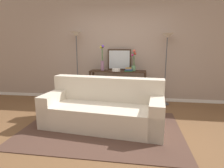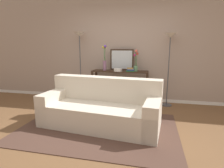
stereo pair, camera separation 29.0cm
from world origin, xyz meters
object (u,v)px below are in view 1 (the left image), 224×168
Objects in this scene: book_row_under_console at (101,100)px; couch at (104,109)px; console_table at (118,81)px; vase_tall_flowers at (102,61)px; book_stack at (129,70)px; vase_short_flowers at (134,62)px; floor_lamp_right at (167,49)px; floor_lamp_left at (77,47)px; fruit_bowl at (116,70)px; wall_mirror at (119,60)px.

couch is at bearing -76.11° from book_row_under_console.
console_table is 0.65m from vase_tall_flowers.
book_stack reaches higher than couch.
console_table is 0.63m from vase_short_flowers.
floor_lamp_right is 6.43× the size of book_row_under_console.
floor_lamp_left is 0.77m from vase_tall_flowers.
floor_lamp_right is (1.20, 0.04, 0.80)m from console_table.
couch is 8.15× the size of book_row_under_console.
floor_lamp_left is (-1.10, 0.04, 0.85)m from console_table.
couch reaches higher than book_row_under_console.
console_table is 1.44m from floor_lamp_right.
book_stack reaches higher than console_table.
fruit_bowl is (-0.03, -0.12, 0.29)m from console_table.
fruit_bowl reaches higher than couch.
vase_tall_flowers is at bearing -4.55° from floor_lamp_left.
couch is 2.25m from floor_lamp_right.
vase_short_flowers is 0.48m from fruit_bowl.
vase_short_flowers is at bearing -2.32° from console_table.
console_table is at bearing 158.84° from book_stack.
couch is 11.00× the size of book_stack.
console_table reaches higher than book_row_under_console.
wall_mirror is at bearing 155.24° from vase_short_flowers.
wall_mirror is (1.11, 0.12, -0.32)m from floor_lamp_left.
fruit_bowl is (0.37, -0.11, -0.22)m from vase_tall_flowers.
vase_tall_flowers is at bearing -177.47° from console_table.
wall_mirror reaches higher than vase_short_flowers.
floor_lamp_right is 1.22m from wall_mirror.
floor_lamp_left is 3.41× the size of vase_short_flowers.
wall_mirror is 0.43m from vase_short_flowers.
book_row_under_console is (-0.43, 0.12, -0.83)m from fruit_bowl.
vase_short_flowers is at bearing 37.22° from book_stack.
floor_lamp_left is at bearing 123.77° from couch.
wall_mirror reaches higher than fruit_bowl.
floor_lamp_right is (2.29, 0.00, -0.05)m from floor_lamp_left.
wall_mirror is 1.18m from book_row_under_console.
floor_lamp_left is at bearing 180.00° from floor_lamp_right.
floor_lamp_right is at bearing -6.03° from wall_mirror.
console_table is at bearing 177.68° from vase_short_flowers.
couch is at bearing -93.68° from console_table.
console_table is 0.78× the size of floor_lamp_left.
floor_lamp_right reaches higher than book_stack.
vase_short_flowers is at bearing 13.92° from fruit_bowl.
book_stack is at bearing -6.08° from floor_lamp_left.
floor_lamp_left is 1.49m from book_stack.
fruit_bowl is at bearing -103.58° from console_table.
book_stack is at bearing -8.43° from book_row_under_console.
vase_tall_flowers is at bearing -178.02° from floor_lamp_right.
floor_lamp_right reaches higher than book_row_under_console.
vase_short_flowers is at bearing 0.09° from vase_tall_flowers.
wall_mirror is 0.44m from book_stack.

